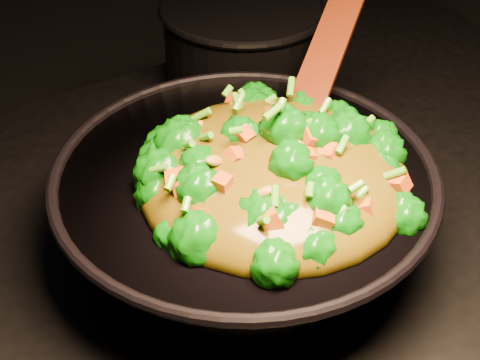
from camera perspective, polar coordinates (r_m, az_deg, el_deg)
wok at (r=0.86m, az=0.35°, el=-2.68°), size 0.56×0.56×0.12m
stir_fry at (r=0.78m, az=2.70°, el=2.78°), size 0.31×0.31×0.10m
spatula at (r=0.90m, az=5.85°, el=7.63°), size 0.25×0.20×0.12m
back_pot at (r=1.18m, az=0.32°, el=10.43°), size 0.31×0.31×0.14m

